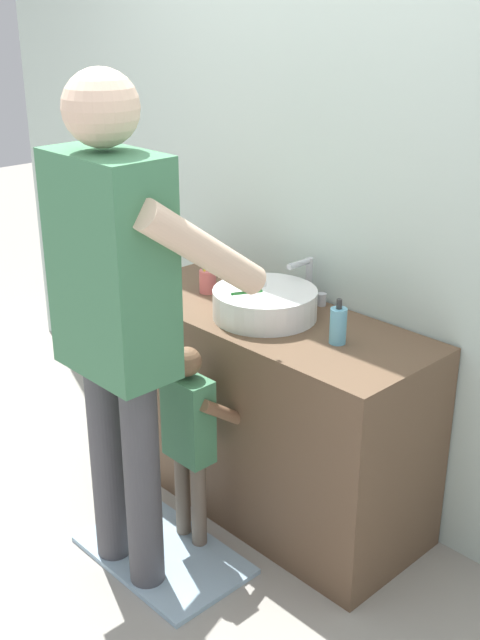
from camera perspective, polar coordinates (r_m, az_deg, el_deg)
The scene contains 10 objects.
ground_plane at distance 3.26m, azimuth -1.97°, elevation -14.75°, with size 14.00×14.00×0.00m, color #9E998E.
back_wall at distance 3.11m, azimuth 6.40°, elevation 10.76°, with size 4.40×0.08×2.70m.
vanity_cabinet at distance 3.21m, azimuth 1.95°, elevation -6.57°, with size 1.35×0.54×0.83m, color brown.
sink_basin at distance 2.99m, azimuth 1.80°, elevation 1.23°, with size 0.40×0.40×0.11m.
faucet at distance 3.15m, azimuth 4.83°, elevation 2.72°, with size 0.18×0.14×0.18m.
toothbrush_cup at distance 3.25m, azimuth -2.36°, elevation 2.91°, with size 0.07×0.07×0.21m.
soap_bottle at distance 2.79m, azimuth 7.08°, elevation -0.38°, with size 0.06×0.06×0.16m.
bath_mat at distance 3.13m, azimuth -5.53°, elevation -16.46°, with size 0.64×0.40×0.02m, color #99B7CC.
child_toddler at distance 2.93m, azimuth -3.60°, elevation -7.89°, with size 0.25×0.25×0.83m.
adult_parent at distance 2.57m, azimuth -8.78°, elevation 1.60°, with size 0.55×0.58×1.78m.
Camera 1 is at (1.95, -1.71, 1.98)m, focal length 44.47 mm.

